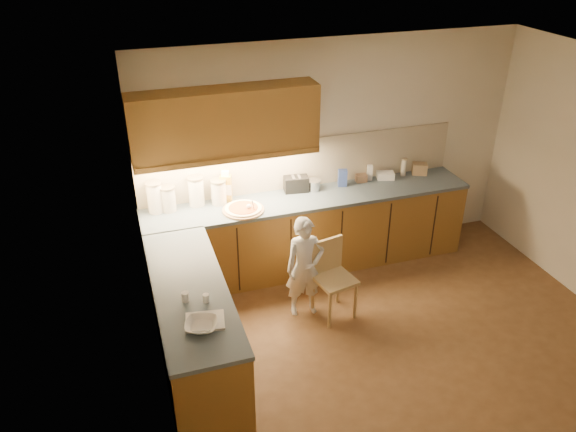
# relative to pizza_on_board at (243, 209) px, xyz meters

# --- Properties ---
(room) EXTENTS (4.54, 4.50, 2.62)m
(room) POSITION_rel_pizza_on_board_xyz_m (1.17, -1.60, 0.74)
(room) COLOR brown
(room) RESTS_ON ground
(l_counter) EXTENTS (3.77, 2.62, 0.92)m
(l_counter) POSITION_rel_pizza_on_board_xyz_m (0.25, -0.35, -0.48)
(l_counter) COLOR olive
(l_counter) RESTS_ON ground
(backsplash) EXTENTS (3.75, 0.02, 0.58)m
(backsplash) POSITION_rel_pizza_on_board_xyz_m (0.80, 0.38, 0.27)
(backsplash) COLOR #BCAE92
(backsplash) RESTS_ON l_counter
(upper_cabinets) EXTENTS (1.95, 0.36, 0.73)m
(upper_cabinets) POSITION_rel_pizza_on_board_xyz_m (-0.10, 0.22, 0.91)
(upper_cabinets) COLOR olive
(upper_cabinets) RESTS_ON ground
(pizza_on_board) EXTENTS (0.45, 0.45, 0.18)m
(pizza_on_board) POSITION_rel_pizza_on_board_xyz_m (0.00, 0.00, 0.00)
(pizza_on_board) COLOR tan
(pizza_on_board) RESTS_ON l_counter
(child) EXTENTS (0.42, 0.29, 1.11)m
(child) POSITION_rel_pizza_on_board_xyz_m (0.45, -0.72, -0.39)
(child) COLOR silver
(child) RESTS_ON ground
(wooden_chair) EXTENTS (0.44, 0.44, 0.83)m
(wooden_chair) POSITION_rel_pizza_on_board_xyz_m (0.71, -0.80, -0.46)
(wooden_chair) COLOR tan
(wooden_chair) RESTS_ON ground
(mixing_bowl) EXTENTS (0.32, 0.32, 0.06)m
(mixing_bowl) POSITION_rel_pizza_on_board_xyz_m (-0.78, -1.78, 0.01)
(mixing_bowl) COLOR white
(mixing_bowl) RESTS_ON l_counter
(canister_a) EXTENTS (0.17, 0.17, 0.35)m
(canister_a) POSITION_rel_pizza_on_board_xyz_m (-0.89, 0.27, 0.15)
(canister_a) COLOR silver
(canister_a) RESTS_ON l_counter
(canister_b) EXTENTS (0.16, 0.16, 0.28)m
(canister_b) POSITION_rel_pizza_on_board_xyz_m (-0.75, 0.25, 0.12)
(canister_b) COLOR silver
(canister_b) RESTS_ON l_counter
(canister_c) EXTENTS (0.18, 0.18, 0.34)m
(canister_c) POSITION_rel_pizza_on_board_xyz_m (-0.45, 0.29, 0.15)
(canister_c) COLOR white
(canister_c) RESTS_ON l_counter
(canister_d) EXTENTS (0.17, 0.17, 0.28)m
(canister_d) POSITION_rel_pizza_on_board_xyz_m (-0.21, 0.25, 0.12)
(canister_d) COLOR white
(canister_d) RESTS_ON l_counter
(oil_jug) EXTENTS (0.15, 0.13, 0.36)m
(oil_jug) POSITION_rel_pizza_on_board_xyz_m (-0.12, 0.28, 0.15)
(oil_jug) COLOR #B89124
(oil_jug) RESTS_ON l_counter
(toaster) EXTENTS (0.29, 0.19, 0.18)m
(toaster) POSITION_rel_pizza_on_board_xyz_m (0.69, 0.28, 0.07)
(toaster) COLOR black
(toaster) RESTS_ON l_counter
(steel_pot) EXTENTS (0.16, 0.16, 0.12)m
(steel_pot) POSITION_rel_pizza_on_board_xyz_m (0.89, 0.25, 0.04)
(steel_pot) COLOR silver
(steel_pot) RESTS_ON l_counter
(blue_box) EXTENTS (0.12, 0.10, 0.20)m
(blue_box) POSITION_rel_pizza_on_board_xyz_m (1.25, 0.25, 0.08)
(blue_box) COLOR #314793
(blue_box) RESTS_ON l_counter
(card_box_a) EXTENTS (0.13, 0.10, 0.09)m
(card_box_a) POSITION_rel_pizza_on_board_xyz_m (1.51, 0.28, 0.03)
(card_box_a) COLOR #9C7354
(card_box_a) RESTS_ON l_counter
(white_bottle) EXTENTS (0.08, 0.08, 0.18)m
(white_bottle) POSITION_rel_pizza_on_board_xyz_m (1.63, 0.30, 0.07)
(white_bottle) COLOR white
(white_bottle) RESTS_ON l_counter
(flat_pack) EXTENTS (0.23, 0.19, 0.08)m
(flat_pack) POSITION_rel_pizza_on_board_xyz_m (1.82, 0.28, 0.02)
(flat_pack) COLOR white
(flat_pack) RESTS_ON l_counter
(tall_jar) EXTENTS (0.07, 0.07, 0.22)m
(tall_jar) POSITION_rel_pizza_on_board_xyz_m (2.07, 0.29, 0.09)
(tall_jar) COLOR beige
(tall_jar) RESTS_ON l_counter
(card_box_b) EXTENTS (0.21, 0.19, 0.13)m
(card_box_b) POSITION_rel_pizza_on_board_xyz_m (2.28, 0.27, 0.05)
(card_box_b) COLOR #A58458
(card_box_b) RESTS_ON l_counter
(dough_cloth) EXTENTS (0.34, 0.28, 0.02)m
(dough_cloth) POSITION_rel_pizza_on_board_xyz_m (-0.74, -1.72, -0.01)
(dough_cloth) COLOR silver
(dough_cloth) RESTS_ON l_counter
(spice_jar_a) EXTENTS (0.07, 0.07, 0.08)m
(spice_jar_a) POSITION_rel_pizza_on_board_xyz_m (-0.84, -1.39, 0.02)
(spice_jar_a) COLOR silver
(spice_jar_a) RESTS_ON l_counter
(spice_jar_b) EXTENTS (0.07, 0.07, 0.07)m
(spice_jar_b) POSITION_rel_pizza_on_board_xyz_m (-0.68, -1.45, 0.02)
(spice_jar_b) COLOR white
(spice_jar_b) RESTS_ON l_counter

